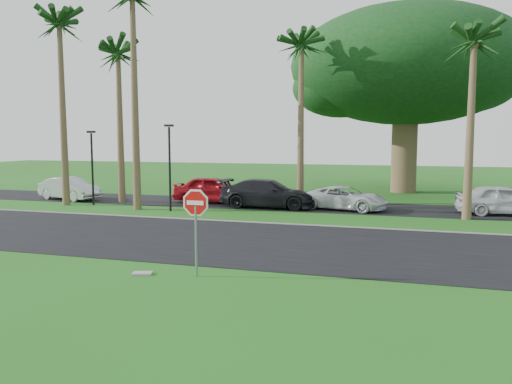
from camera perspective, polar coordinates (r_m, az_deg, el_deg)
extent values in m
plane|color=#205314|center=(17.30, -4.37, -6.86)|extent=(120.00, 120.00, 0.00)
cube|color=black|center=(19.14, -2.21, -5.56)|extent=(120.00, 8.00, 0.02)
cube|color=black|center=(29.14, 4.47, -1.55)|extent=(120.00, 5.00, 0.02)
cube|color=gray|center=(22.94, 1.06, -3.56)|extent=(120.00, 0.12, 0.06)
cylinder|color=gray|center=(14.19, -6.86, -5.63)|extent=(0.07, 0.07, 2.00)
cylinder|color=white|center=(14.01, -6.92, -1.23)|extent=(1.05, 0.02, 1.05)
cylinder|color=red|center=(14.01, -6.92, -1.23)|extent=(0.90, 0.02, 0.90)
cube|color=white|center=(14.01, -6.92, -1.23)|extent=(0.50, 0.02, 0.12)
cone|color=brown|center=(31.26, -21.20, 8.21)|extent=(0.44, 0.44, 10.50)
cone|color=brown|center=(31.46, -15.27, 7.02)|extent=(0.44, 0.44, 9.00)
cone|color=brown|center=(28.09, -13.67, 9.75)|extent=(0.44, 0.44, 11.50)
cone|color=brown|center=(30.36, 5.14, 7.72)|extent=(0.44, 0.44, 9.50)
cone|color=brown|center=(25.91, 23.29, 6.43)|extent=(0.44, 0.44, 8.50)
cylinder|color=brown|center=(37.75, 16.58, 4.51)|extent=(1.80, 1.80, 6.00)
ellipsoid|color=black|center=(38.08, 16.86, 13.57)|extent=(16.50, 16.50, 8.25)
cylinder|color=black|center=(30.80, -18.20, 2.48)|extent=(0.12, 0.12, 4.20)
cube|color=black|center=(30.75, -18.33, 6.54)|extent=(0.45, 0.25, 0.12)
cylinder|color=black|center=(27.12, -9.83, 2.57)|extent=(0.12, 0.12, 4.50)
cube|color=black|center=(27.08, -9.92, 7.49)|extent=(0.45, 0.25, 0.12)
imported|color=silver|center=(33.85, -20.55, 0.34)|extent=(4.53, 2.46, 1.42)
imported|color=#A40D17|center=(30.22, -4.90, 0.25)|extent=(4.97, 2.51, 1.62)
imported|color=black|center=(28.10, 1.39, -0.21)|extent=(5.47, 2.24, 1.59)
imported|color=silver|center=(27.66, 10.18, -0.73)|extent=(4.95, 3.15, 1.27)
imported|color=silver|center=(28.32, 26.35, -0.85)|extent=(4.69, 2.38, 1.53)
cube|color=gray|center=(14.85, -12.87, -9.06)|extent=(0.63, 0.49, 0.06)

